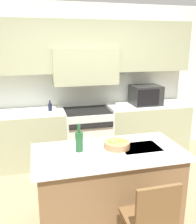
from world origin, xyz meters
TOP-DOWN VIEW (x-y plane):
  - ground_plane at (0.00, 0.00)m, footprint 10.00×10.00m
  - back_cabinetry at (0.00, 1.99)m, footprint 10.00×0.46m
  - back_counter at (0.00, 1.75)m, footprint 3.79×0.62m
  - range_stove at (0.00, 1.72)m, footprint 0.80×0.70m
  - microwave at (1.09, 1.74)m, footprint 0.52×0.44m
  - kitchen_island at (-0.11, 0.06)m, footprint 1.65×0.80m
  - island_chair at (0.07, -0.65)m, footprint 0.42×0.40m
  - wine_bottle at (-0.42, 0.12)m, footprint 0.08×0.08m
  - wine_glass_near at (-0.26, -0.05)m, footprint 0.08×0.08m
  - wine_glass_far at (-0.30, 0.21)m, footprint 0.08×0.08m
  - fruit_bowl at (0.01, 0.11)m, footprint 0.30×0.30m
  - oil_bottle_on_counter at (-0.63, 1.72)m, footprint 0.06×0.06m

SIDE VIEW (x-z plane):
  - ground_plane at x=0.00m, z-range 0.00..0.00m
  - kitchen_island at x=-0.11m, z-range 0.00..0.90m
  - range_stove at x=0.00m, z-range 0.00..0.92m
  - back_counter at x=0.00m, z-range 0.00..0.95m
  - island_chair at x=0.07m, z-range 0.07..0.99m
  - fruit_bowl at x=0.01m, z-range 0.88..1.00m
  - wine_glass_near at x=-0.26m, z-range 0.93..1.09m
  - wine_glass_far at x=-0.30m, z-range 0.93..1.09m
  - wine_bottle at x=-0.42m, z-range 0.86..1.17m
  - oil_bottle_on_counter at x=-0.63m, z-range 0.93..1.10m
  - microwave at x=1.09m, z-range 0.95..1.30m
  - back_cabinetry at x=0.00m, z-range 0.26..2.96m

